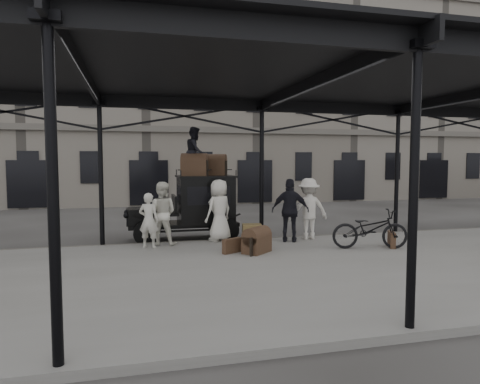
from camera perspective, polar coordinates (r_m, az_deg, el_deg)
The scene contains 18 objects.
ground at distance 12.33m, azimuth 5.59°, elevation -8.37°, with size 120.00×120.00×0.00m, color #383533.
platform at distance 10.51m, azimuth 9.31°, elevation -10.22°, with size 28.00×8.00×0.15m, color slate.
canopy at distance 10.60m, azimuth 9.00°, elevation 14.55°, with size 22.50×9.00×4.74m.
building_frontage at distance 29.93m, azimuth -6.21°, elevation 12.51°, with size 64.00×8.00×14.00m, color slate.
taxi at distance 14.52m, azimuth -5.88°, elevation -1.65°, with size 3.65×1.55×2.18m.
porter_left at distance 12.67m, azimuth -12.08°, elevation -3.72°, with size 0.59×0.38×1.61m, color beige.
porter_midleft at distance 13.06m, azimuth -10.44°, elevation -2.81°, with size 0.92×0.72×1.90m, color silver.
porter_centre at distance 13.48m, azimuth -2.80°, elevation -2.44°, with size 0.95×0.62×1.94m, color silver.
porter_official at distance 13.40m, azimuth 6.72°, elevation -2.45°, with size 1.15×0.48×1.97m, color black.
porter_right at distance 13.93m, azimuth 9.13°, elevation -2.22°, with size 1.27×0.73×1.97m, color silver.
bicycle at distance 12.89m, azimuth 16.94°, elevation -4.74°, with size 0.75×2.16×1.14m, color black.
porter_roof at distance 14.34m, azimuth -6.00°, elevation 5.41°, with size 0.79×0.61×1.62m, color black.
steamer_trunk_roof_near at distance 14.19m, azimuth -6.10°, elevation 3.41°, with size 0.84×0.51×0.62m, color #4C3623, non-canonical shape.
steamer_trunk_roof_far at distance 14.75m, azimuth -3.45°, elevation 3.43°, with size 0.82×0.50×0.60m, color #4C3623, non-canonical shape.
steamer_trunk_platform at distance 11.85m, azimuth 2.25°, elevation -6.66°, with size 0.81×0.50×0.60m, color #4C3623, non-canonical shape.
wicker_hamper at distance 13.74m, azimuth 1.60°, elevation -5.35°, with size 0.60×0.45×0.50m, color olive.
suitcase_upright at distance 13.34m, azimuth 19.56°, elevation -5.99°, with size 0.15×0.60×0.45m, color #4C3623.
suitcase_flat at distance 11.83m, azimuth -1.08°, elevation -7.17°, with size 0.60×0.15×0.40m, color #4C3623.
Camera 1 is at (-4.05, -11.34, 2.69)m, focal length 32.00 mm.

